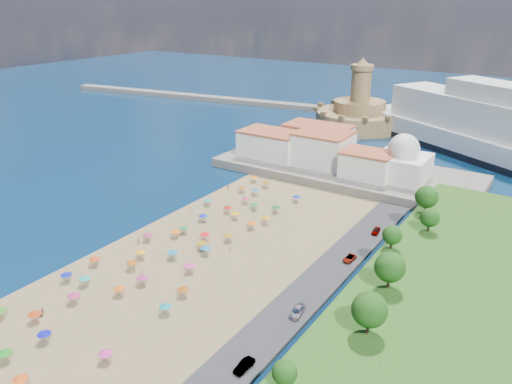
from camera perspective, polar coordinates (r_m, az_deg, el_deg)
The scene contains 11 objects.
ground at distance 124.57m, azimuth -7.90°, elevation -6.60°, with size 700.00×700.00×0.00m, color #071938.
terrace at distance 176.80m, azimuth 10.18°, elevation 2.42°, with size 90.00×36.00×3.00m, color #59544C.
jetty at distance 215.98m, azimuth 8.54°, elevation 5.93°, with size 18.00×70.00×2.40m, color #59544C.
breakwater at distance 303.56m, azimuth -4.93°, elevation 10.59°, with size 200.00×7.00×2.60m, color #59544C.
waterfront_buildings at distance 180.58m, azimuth 6.59°, elevation 5.15°, with size 57.00×29.00×11.00m.
domed_building at distance 166.45m, azimuth 16.39°, elevation 3.38°, with size 16.00×16.00×15.00m.
fortress at distance 241.55m, azimuth 11.67°, elevation 8.72°, with size 40.00×40.00×32.40m.
beach_parasols at distance 117.52m, azimuth -11.87°, elevation -7.51°, with size 30.62×116.42×2.20m.
beachgoers at distance 123.72m, azimuth -9.55°, elevation -6.32°, with size 32.59×89.74×1.89m.
parked_cars at distance 103.83m, azimuth 6.34°, elevation -11.84°, with size 2.61×81.65×1.44m.
hillside_trees at distance 95.16m, azimuth 13.42°, elevation -9.49°, with size 11.91×105.68×7.66m.
Camera 1 is at (73.67, -81.90, 58.17)m, focal length 35.00 mm.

